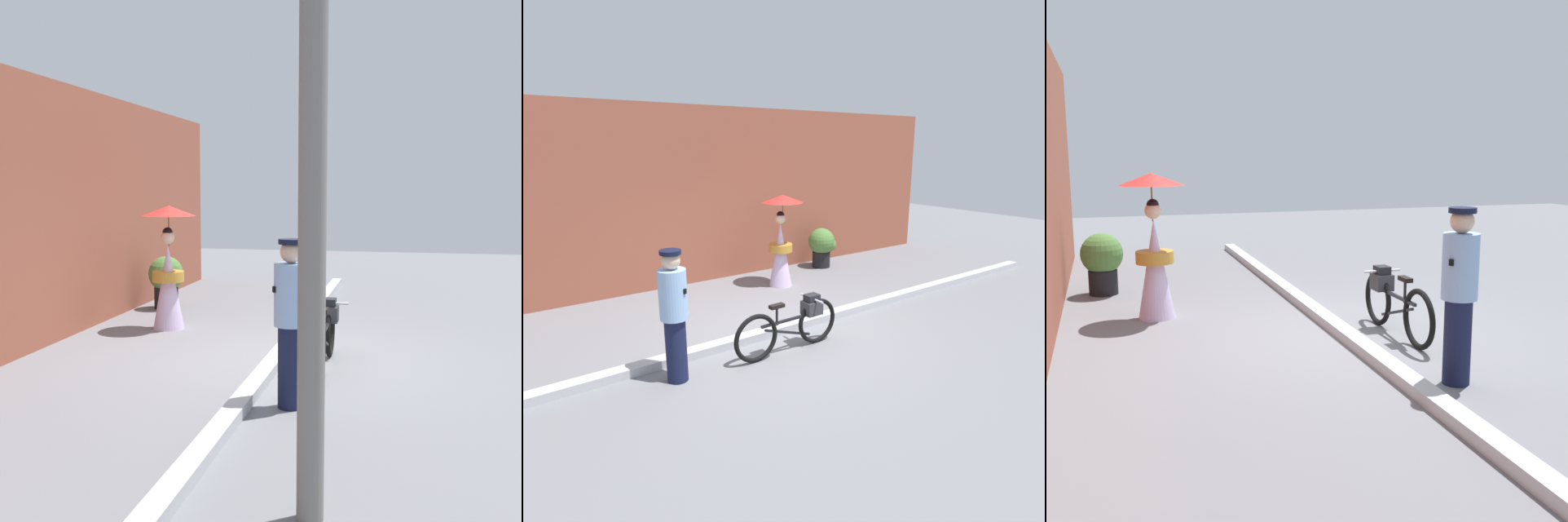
% 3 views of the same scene
% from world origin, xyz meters
% --- Properties ---
extents(ground_plane, '(30.00, 30.00, 0.00)m').
position_xyz_m(ground_plane, '(0.00, 0.00, 0.00)').
color(ground_plane, slate).
extents(sidewalk_curb, '(14.00, 0.20, 0.12)m').
position_xyz_m(sidewalk_curb, '(0.00, 0.00, 0.06)').
color(sidewalk_curb, '#B2B2B7').
rests_on(sidewalk_curb, ground_plane).
extents(bicycle_near_officer, '(1.76, 0.48, 0.77)m').
position_xyz_m(bicycle_near_officer, '(-0.18, -0.62, 0.41)').
color(bicycle_near_officer, black).
rests_on(bicycle_near_officer, ground_plane).
extents(person_officer, '(0.34, 0.34, 1.68)m').
position_xyz_m(person_officer, '(-1.87, -0.47, 0.90)').
color(person_officer, '#141938').
rests_on(person_officer, ground_plane).
extents(person_with_parasol, '(0.84, 0.84, 1.90)m').
position_xyz_m(person_with_parasol, '(1.49, 2.04, 0.98)').
color(person_with_parasol, silver).
rests_on(person_with_parasol, ground_plane).
extents(potted_plant_by_door, '(0.65, 0.63, 0.95)m').
position_xyz_m(potted_plant_by_door, '(3.16, 2.69, 0.54)').
color(potted_plant_by_door, black).
rests_on(potted_plant_by_door, ground_plane).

